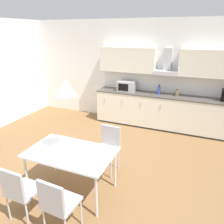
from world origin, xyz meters
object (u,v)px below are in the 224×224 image
at_px(bottle_blue, 159,90).
at_px(bottle_brown, 177,93).
at_px(chair_near_right, 57,202).
at_px(dining_table, 71,154).
at_px(microwave, 127,86).
at_px(chair_far_right, 109,144).
at_px(chair_near_left, 19,189).
at_px(pendant_lamp, 66,88).

distance_m(bottle_blue, bottle_brown, 0.47).
xyz_separation_m(bottle_blue, chair_near_right, (-0.44, -3.96, -0.52)).
bearing_deg(dining_table, bottle_blue, 76.75).
bearing_deg(bottle_blue, microwave, -179.61).
height_order(microwave, chair_far_right, microwave).
xyz_separation_m(bottle_brown, chair_near_left, (-1.52, -3.96, -0.49)).
height_order(microwave, chair_near_left, microwave).
relative_size(bottle_brown, pendant_lamp, 0.60).
bearing_deg(chair_far_right, pendant_lamp, -111.31).
xyz_separation_m(dining_table, chair_far_right, (0.31, 0.80, -0.16)).
height_order(bottle_brown, chair_near_right, bottle_brown).
bearing_deg(bottle_brown, pendant_lamp, -110.98).
xyz_separation_m(microwave, dining_table, (0.16, -3.16, -0.39)).
relative_size(dining_table, chair_far_right, 1.56).
relative_size(bottle_blue, bottle_brown, 1.39).
bearing_deg(dining_table, chair_near_left, -111.17).
bearing_deg(microwave, bottle_brown, 0.14).
height_order(microwave, pendant_lamp, pendant_lamp).
bearing_deg(bottle_blue, dining_table, -103.25).
height_order(bottle_blue, bottle_brown, bottle_blue).
distance_m(microwave, dining_table, 3.19).
distance_m(bottle_brown, chair_far_right, 2.58).
distance_m(microwave, chair_far_right, 2.47).
distance_m(bottle_blue, chair_near_left, 4.13).
bearing_deg(bottle_brown, dining_table, -110.98).
height_order(bottle_brown, dining_table, bottle_brown).
distance_m(chair_far_right, pendant_lamp, 1.51).
distance_m(chair_near_right, chair_far_right, 1.59).
xyz_separation_m(dining_table, chair_near_right, (0.30, -0.80, -0.16)).
bearing_deg(bottle_brown, chair_far_right, -110.86).
bearing_deg(microwave, chair_near_left, -92.21).
bearing_deg(chair_near_left, chair_far_right, 68.76).
bearing_deg(chair_near_right, dining_table, 110.78).
distance_m(bottle_blue, chair_far_right, 2.46).
distance_m(dining_table, pendant_lamp, 1.08).
bearing_deg(pendant_lamp, chair_near_left, -111.17).
height_order(bottle_blue, chair_far_right, bottle_blue).
xyz_separation_m(bottle_blue, chair_near_left, (-1.05, -3.96, -0.52)).
bearing_deg(chair_far_right, dining_table, -111.31).
xyz_separation_m(chair_near_right, pendant_lamp, (-0.30, 0.80, 1.24)).
bearing_deg(bottle_brown, microwave, -179.86).
bearing_deg(microwave, chair_near_right, -83.40).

